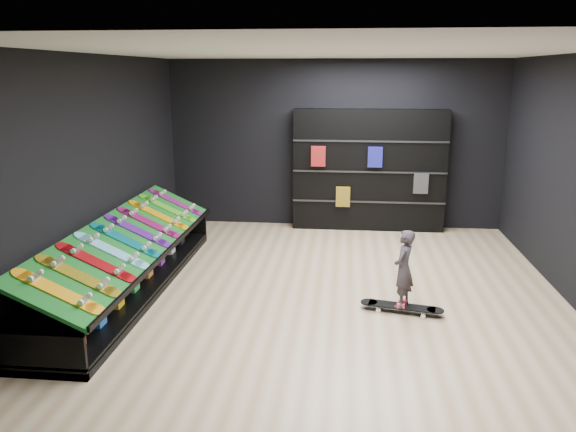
# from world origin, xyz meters

# --- Properties ---
(floor) EXTENTS (6.00, 7.00, 0.01)m
(floor) POSITION_xyz_m (0.00, 0.00, 0.00)
(floor) COLOR tan
(floor) RESTS_ON ground
(ceiling) EXTENTS (6.00, 7.00, 0.01)m
(ceiling) POSITION_xyz_m (0.00, 0.00, 3.00)
(ceiling) COLOR white
(ceiling) RESTS_ON ground
(wall_back) EXTENTS (6.00, 0.02, 3.00)m
(wall_back) POSITION_xyz_m (0.00, 3.50, 1.50)
(wall_back) COLOR black
(wall_back) RESTS_ON ground
(wall_front) EXTENTS (6.00, 0.02, 3.00)m
(wall_front) POSITION_xyz_m (0.00, -3.50, 1.50)
(wall_front) COLOR black
(wall_front) RESTS_ON ground
(wall_left) EXTENTS (0.02, 7.00, 3.00)m
(wall_left) POSITION_xyz_m (-3.00, 0.00, 1.50)
(wall_left) COLOR black
(wall_left) RESTS_ON ground
(display_rack) EXTENTS (0.90, 4.50, 0.50)m
(display_rack) POSITION_xyz_m (-2.55, 0.00, 0.25)
(display_rack) COLOR black
(display_rack) RESTS_ON ground
(turf_ramp) EXTENTS (0.92, 4.50, 0.46)m
(turf_ramp) POSITION_xyz_m (-2.50, 0.00, 0.71)
(turf_ramp) COLOR #0D5516
(turf_ramp) RESTS_ON display_rack
(back_shelving) EXTENTS (2.68, 0.31, 2.15)m
(back_shelving) POSITION_xyz_m (0.62, 3.32, 1.07)
(back_shelving) COLOR black
(back_shelving) RESTS_ON ground
(floor_skateboard) EXTENTS (1.00, 0.42, 0.09)m
(floor_skateboard) POSITION_xyz_m (0.92, -0.37, 0.04)
(floor_skateboard) COLOR black
(floor_skateboard) RESTS_ON ground
(child) EXTENTS (0.22, 0.25, 0.56)m
(child) POSITION_xyz_m (0.92, -0.37, 0.37)
(child) COLOR black
(child) RESTS_ON floor_skateboard
(display_board_0) EXTENTS (0.93, 0.22, 0.50)m
(display_board_0) POSITION_xyz_m (-2.49, -1.90, 0.74)
(display_board_0) COLOR orange
(display_board_0) RESTS_ON turf_ramp
(display_board_1) EXTENTS (0.93, 0.22, 0.50)m
(display_board_1) POSITION_xyz_m (-2.49, -1.48, 0.74)
(display_board_1) COLOR yellow
(display_board_1) RESTS_ON turf_ramp
(display_board_2) EXTENTS (0.93, 0.22, 0.50)m
(display_board_2) POSITION_xyz_m (-2.49, -1.06, 0.74)
(display_board_2) COLOR red
(display_board_2) RESTS_ON turf_ramp
(display_board_3) EXTENTS (0.93, 0.22, 0.50)m
(display_board_3) POSITION_xyz_m (-2.49, -0.63, 0.74)
(display_board_3) COLOR #0CB2E5
(display_board_3) RESTS_ON turf_ramp
(display_board_4) EXTENTS (0.93, 0.22, 0.50)m
(display_board_4) POSITION_xyz_m (-2.49, -0.21, 0.74)
(display_board_4) COLOR #0C8C99
(display_board_4) RESTS_ON turf_ramp
(display_board_5) EXTENTS (0.93, 0.22, 0.50)m
(display_board_5) POSITION_xyz_m (-2.49, 0.21, 0.74)
(display_board_5) COLOR purple
(display_board_5) RESTS_ON turf_ramp
(display_board_6) EXTENTS (0.93, 0.22, 0.50)m
(display_board_6) POSITION_xyz_m (-2.49, 0.63, 0.74)
(display_board_6) COLOR #E5198C
(display_board_6) RESTS_ON turf_ramp
(display_board_7) EXTENTS (0.93, 0.22, 0.50)m
(display_board_7) POSITION_xyz_m (-2.49, 1.06, 0.74)
(display_board_7) COLOR yellow
(display_board_7) RESTS_ON turf_ramp
(display_board_8) EXTENTS (0.93, 0.22, 0.50)m
(display_board_8) POSITION_xyz_m (-2.49, 1.48, 0.74)
(display_board_8) COLOR green
(display_board_8) RESTS_ON turf_ramp
(display_board_9) EXTENTS (0.93, 0.22, 0.50)m
(display_board_9) POSITION_xyz_m (-2.49, 1.90, 0.74)
(display_board_9) COLOR #2626BF
(display_board_9) RESTS_ON turf_ramp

